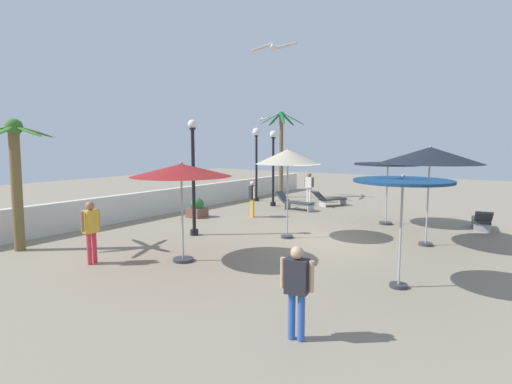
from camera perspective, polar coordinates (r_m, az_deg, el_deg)
ground_plane at (r=13.53m, az=10.26°, el=-6.74°), size 56.00×56.00×0.00m
boundary_wall at (r=18.39m, az=-13.98°, el=-1.50°), size 25.20×0.30×1.10m
patio_umbrella_0 at (r=10.80m, az=-10.50°, el=2.92°), size 2.66×2.66×2.68m
patio_umbrella_1 at (r=9.19m, az=20.00°, el=0.69°), size 2.07×2.07×2.51m
patio_umbrella_2 at (r=13.38m, az=23.35°, el=4.73°), size 3.06×3.06×3.09m
patio_umbrella_3 at (r=13.36m, az=4.51°, el=4.92°), size 2.14×2.14×3.01m
patio_umbrella_4 at (r=16.46m, az=18.11°, el=3.32°), size 2.55×2.55×2.52m
palm_tree_0 at (r=13.67m, az=-30.79°, el=2.95°), size 2.34×2.33×3.87m
palm_tree_1 at (r=23.68m, az=3.57°, el=6.84°), size 2.53×2.57×5.01m
lamp_post_0 at (r=20.33m, az=2.44°, el=4.32°), size 0.35×0.35×3.79m
lamp_post_1 at (r=13.91m, az=-8.85°, el=2.74°), size 0.31×0.31×3.96m
lamp_post_2 at (r=22.09m, az=0.06°, el=5.75°), size 0.44×0.44×4.00m
lounge_chair_0 at (r=19.40m, az=5.42°, el=-1.38°), size 0.64×1.91×0.84m
lounge_chair_1 at (r=20.77m, az=10.26°, el=-0.90°), size 1.93×1.35×0.84m
lounge_chair_2 at (r=16.84m, az=29.25°, el=-3.45°), size 1.94×0.85×0.83m
guest_0 at (r=6.61m, az=5.78°, el=-12.81°), size 0.30×0.55×1.55m
guest_1 at (r=21.89m, az=7.52°, el=1.02°), size 0.26×0.56×1.58m
guest_2 at (r=11.42m, az=-22.29°, el=-4.50°), size 0.56×0.26×1.66m
guest_3 at (r=17.30m, az=-0.50°, el=-0.50°), size 0.41×0.46×1.57m
seagull_0 at (r=8.86m, az=2.56°, el=19.76°), size 0.42×0.95×0.15m
seagull_1 at (r=22.54m, az=1.14°, el=10.31°), size 0.90×1.21×0.22m
planter at (r=17.57m, az=-8.34°, el=-2.29°), size 0.70×0.70×0.85m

